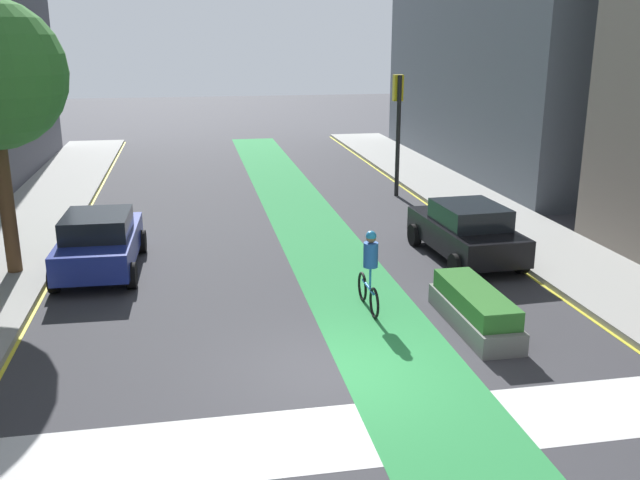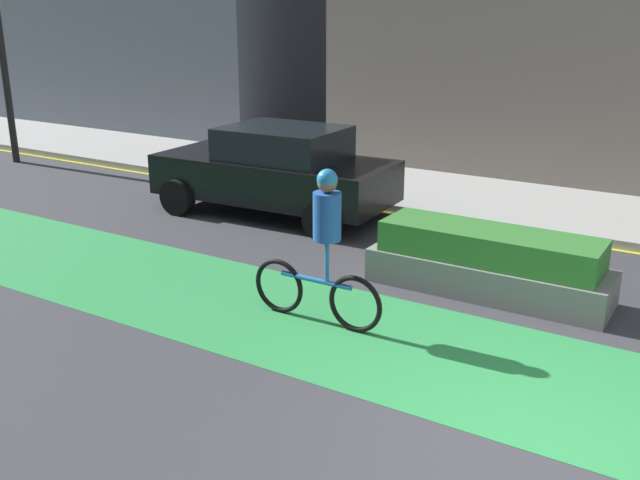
{
  "view_description": "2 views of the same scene",
  "coord_description": "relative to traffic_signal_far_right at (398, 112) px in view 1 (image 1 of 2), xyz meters",
  "views": [
    {
      "loc": [
        -2.4,
        -11.22,
        5.92
      ],
      "look_at": [
        0.67,
        5.07,
        1.04
      ],
      "focal_mm": 39.28,
      "sensor_mm": 36.0,
      "label": 1
    },
    {
      "loc": [
        -5.2,
        -1.18,
        3.56
      ],
      "look_at": [
        1.44,
        2.95,
        0.99
      ],
      "focal_mm": 40.26,
      "sensor_mm": 36.0,
      "label": 2
    }
  ],
  "objects": [
    {
      "name": "cyclist_in_lane",
      "position": [
        -3.92,
        -11.12,
        -2.17
      ],
      "size": [
        0.32,
        1.73,
        1.86
      ],
      "color": "black",
      "rests_on": "ground_plane"
    },
    {
      "name": "traffic_signal_far_right",
      "position": [
        0.0,
        0.0,
        0.0
      ],
      "size": [
        0.35,
        0.52,
        4.5
      ],
      "color": "black",
      "rests_on": "ground_plane"
    },
    {
      "name": "bike_lane_paint",
      "position": [
        -3.99,
        -13.99,
        -3.14
      ],
      "size": [
        2.4,
        60.0,
        0.01
      ],
      "primitive_type": "cube",
      "color": "#2D8C47",
      "rests_on": "ground_plane"
    },
    {
      "name": "median_planter",
      "position": [
        -1.99,
        -12.44,
        -2.74
      ],
      "size": [
        0.93,
        3.09,
        0.85
      ],
      "color": "slate",
      "rests_on": "ground_plane"
    },
    {
      "name": "car_blue_left_far",
      "position": [
        -10.07,
        -7.24,
        -2.34
      ],
      "size": [
        2.12,
        4.25,
        1.57
      ],
      "color": "navy",
      "rests_on": "ground_plane"
    },
    {
      "name": "curb_stripe_right",
      "position": [
        0.71,
        -13.99,
        -3.14
      ],
      "size": [
        0.16,
        60.0,
        0.01
      ],
      "primitive_type": "cube",
      "color": "yellow",
      "rests_on": "ground_plane"
    },
    {
      "name": "ground_plane",
      "position": [
        -5.29,
        -13.99,
        -3.14
      ],
      "size": [
        120.0,
        120.0,
        0.0
      ],
      "primitive_type": "plane",
      "color": "#38383D"
    },
    {
      "name": "car_black_right_far",
      "position": [
        -0.41,
        -8.01,
        -2.34
      ],
      "size": [
        2.18,
        4.28,
        1.57
      ],
      "color": "black",
      "rests_on": "ground_plane"
    },
    {
      "name": "crosswalk_band",
      "position": [
        -5.29,
        -15.99,
        -3.14
      ],
      "size": [
        12.0,
        1.8,
        0.01
      ],
      "primitive_type": "cube",
      "color": "silver",
      "rests_on": "ground_plane"
    }
  ]
}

